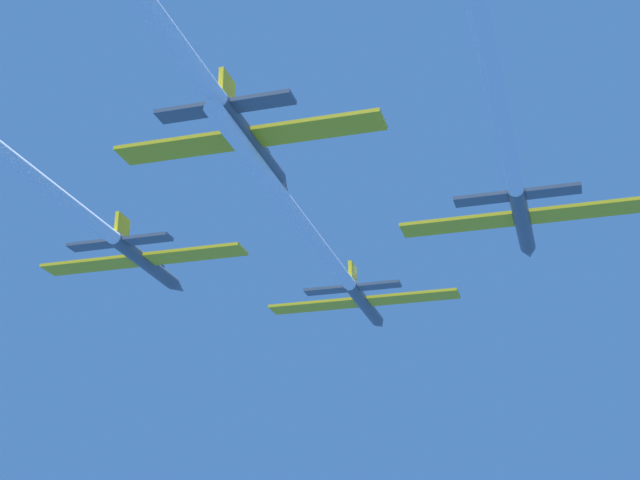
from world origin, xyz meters
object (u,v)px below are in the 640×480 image
(jet_left_wing, at_px, (93,222))
(jet_right_wing, at_px, (511,166))
(jet_slot, at_px, (196,69))
(jet_lead, at_px, (333,263))

(jet_left_wing, distance_m, jet_right_wing, 27.82)
(jet_right_wing, relative_size, jet_slot, 1.02)
(jet_lead, bearing_deg, jet_left_wing, -140.56)
(jet_slot, bearing_deg, jet_left_wing, 133.59)
(jet_left_wing, height_order, jet_right_wing, jet_left_wing)
(jet_left_wing, xyz_separation_m, jet_slot, (13.47, -14.15, 0.89))
(jet_lead, xyz_separation_m, jet_left_wing, (-13.65, -11.22, 0.28))
(jet_left_wing, relative_size, jet_slot, 0.99)
(jet_lead, height_order, jet_right_wing, jet_lead)
(jet_slot, bearing_deg, jet_right_wing, 41.91)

